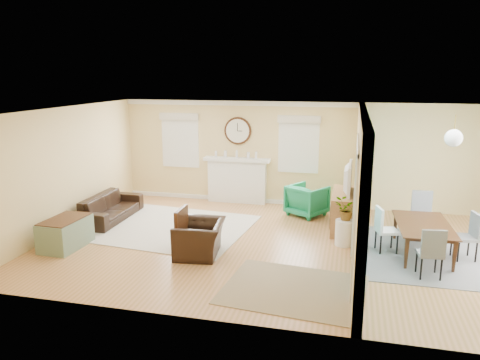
# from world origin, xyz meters

# --- Properties ---
(floor) EXTENTS (9.00, 9.00, 0.00)m
(floor) POSITION_xyz_m (0.00, 0.00, 0.00)
(floor) COLOR #A47039
(floor) RESTS_ON ground
(wall_back) EXTENTS (9.00, 0.02, 2.60)m
(wall_back) POSITION_xyz_m (0.00, 3.00, 1.30)
(wall_back) COLOR #E7C786
(wall_back) RESTS_ON ground
(wall_front) EXTENTS (9.00, 0.02, 2.60)m
(wall_front) POSITION_xyz_m (0.00, -3.00, 1.30)
(wall_front) COLOR #E7C786
(wall_front) RESTS_ON ground
(wall_left) EXTENTS (0.02, 6.00, 2.60)m
(wall_left) POSITION_xyz_m (-4.50, 0.00, 1.30)
(wall_left) COLOR #E7C786
(wall_left) RESTS_ON ground
(ceiling) EXTENTS (9.00, 6.00, 0.02)m
(ceiling) POSITION_xyz_m (0.00, 0.00, 2.60)
(ceiling) COLOR white
(ceiling) RESTS_ON wall_back
(partition) EXTENTS (0.17, 6.00, 2.60)m
(partition) POSITION_xyz_m (1.51, 0.28, 1.36)
(partition) COLOR #E7C786
(partition) RESTS_ON ground
(fireplace) EXTENTS (1.70, 0.30, 1.17)m
(fireplace) POSITION_xyz_m (-1.50, 2.88, 0.60)
(fireplace) COLOR white
(fireplace) RESTS_ON ground
(wall_clock) EXTENTS (0.70, 0.07, 0.70)m
(wall_clock) POSITION_xyz_m (-1.50, 2.97, 1.85)
(wall_clock) COLOR #422310
(wall_clock) RESTS_ON wall_back
(window_left) EXTENTS (1.05, 0.13, 1.42)m
(window_left) POSITION_xyz_m (-3.05, 2.95, 1.66)
(window_left) COLOR white
(window_left) RESTS_ON wall_back
(window_right) EXTENTS (1.05, 0.13, 1.42)m
(window_right) POSITION_xyz_m (0.05, 2.95, 1.66)
(window_right) COLOR white
(window_right) RESTS_ON wall_back
(pendant) EXTENTS (0.30, 0.30, 0.55)m
(pendant) POSITION_xyz_m (3.00, 0.00, 2.20)
(pendant) COLOR gold
(pendant) RESTS_ON ceiling
(rug_cream) EXTENTS (3.52, 3.14, 0.02)m
(rug_cream) POSITION_xyz_m (-2.40, 0.53, 0.01)
(rug_cream) COLOR beige
(rug_cream) RESTS_ON floor
(rug_jute) EXTENTS (2.30, 1.95, 0.01)m
(rug_jute) POSITION_xyz_m (0.57, -1.81, 0.01)
(rug_jute) COLOR #94835F
(rug_jute) RESTS_ON floor
(rug_grey) EXTENTS (2.30, 2.87, 0.01)m
(rug_grey) POSITION_xyz_m (2.71, 0.19, 0.01)
(rug_grey) COLOR slate
(rug_grey) RESTS_ON floor
(sofa) EXTENTS (0.79, 1.97, 0.57)m
(sofa) POSITION_xyz_m (-3.96, 0.76, 0.29)
(sofa) COLOR black
(sofa) RESTS_ON floor
(eames_chair) EXTENTS (0.96, 1.07, 0.63)m
(eames_chair) POSITION_xyz_m (-1.29, -0.80, 0.32)
(eames_chair) COLOR black
(eames_chair) RESTS_ON floor
(green_chair) EXTENTS (1.09, 1.10, 0.73)m
(green_chair) POSITION_xyz_m (0.38, 2.14, 0.37)
(green_chair) COLOR #028045
(green_chair) RESTS_ON floor
(trunk) EXTENTS (0.65, 1.03, 0.58)m
(trunk) POSITION_xyz_m (-3.92, -1.04, 0.29)
(trunk) COLOR gray
(trunk) RESTS_ON floor
(credenza) EXTENTS (0.50, 1.46, 0.80)m
(credenza) POSITION_xyz_m (1.23, 1.35, 0.40)
(credenza) COLOR #AA7446
(credenza) RESTS_ON floor
(tv) EXTENTS (0.16, 1.10, 0.63)m
(tv) POSITION_xyz_m (1.21, 1.35, 1.12)
(tv) COLOR black
(tv) RESTS_ON credenza
(garden_stool) EXTENTS (0.35, 0.35, 0.51)m
(garden_stool) POSITION_xyz_m (1.27, 0.33, 0.25)
(garden_stool) COLOR white
(garden_stool) RESTS_ON floor
(potted_plant) EXTENTS (0.46, 0.42, 0.43)m
(potted_plant) POSITION_xyz_m (1.27, 0.33, 0.72)
(potted_plant) COLOR #337F33
(potted_plant) RESTS_ON garden_stool
(dining_table) EXTENTS (1.00, 1.71, 0.59)m
(dining_table) POSITION_xyz_m (2.71, 0.19, 0.29)
(dining_table) COLOR #422310
(dining_table) RESTS_ON floor
(dining_chair_n) EXTENTS (0.42, 0.42, 0.92)m
(dining_chair_n) POSITION_xyz_m (2.80, 1.26, 0.54)
(dining_chair_n) COLOR slate
(dining_chair_n) RESTS_ON floor
(dining_chair_s) EXTENTS (0.42, 0.42, 0.86)m
(dining_chair_s) POSITION_xyz_m (2.65, -0.83, 0.51)
(dining_chair_s) COLOR slate
(dining_chair_s) RESTS_ON floor
(dining_chair_w) EXTENTS (0.46, 0.46, 0.86)m
(dining_chair_w) POSITION_xyz_m (2.05, 0.17, 0.50)
(dining_chair_w) COLOR white
(dining_chair_w) RESTS_ON floor
(dining_chair_e) EXTENTS (0.45, 0.45, 0.87)m
(dining_chair_e) POSITION_xyz_m (3.37, 0.10, 0.51)
(dining_chair_e) COLOR slate
(dining_chair_e) RESTS_ON floor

